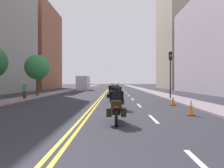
{
  "coord_description": "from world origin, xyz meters",
  "views": [
    {
      "loc": [
        1.39,
        -2.51,
        1.68
      ],
      "look_at": [
        1.16,
        20.1,
        1.46
      ],
      "focal_mm": 37.29,
      "sensor_mm": 36.0,
      "label": 1
    }
  ],
  "objects": [
    {
      "name": "lane_dashes_white",
      "position": [
        3.16,
        29.0,
        0.0
      ],
      "size": [
        0.14,
        56.4,
        0.01
      ],
      "color": "silver",
      "rests_on": "ground"
    },
    {
      "name": "ground_plane",
      "position": [
        0.0,
        48.0,
        0.0
      ],
      "size": [
        264.0,
        264.0,
        0.0
      ],
      "primitive_type": "plane",
      "color": "#2A2A32"
    },
    {
      "name": "sidewalk_right",
      "position": [
        7.42,
        48.0,
        0.06
      ],
      "size": [
        2.22,
        144.0,
        0.12
      ],
      "primitive_type": "cube",
      "color": "gray",
      "rests_on": "ground"
    },
    {
      "name": "centreline_yellow_outer",
      "position": [
        0.12,
        48.0,
        0.0
      ],
      "size": [
        0.12,
        132.0,
        0.01
      ],
      "primitive_type": "cube",
      "color": "yellow",
      "rests_on": "ground"
    },
    {
      "name": "motorcycle_0",
      "position": [
        1.47,
        6.82,
        0.65
      ],
      "size": [
        0.77,
        2.17,
        1.58
      ],
      "rotation": [
        0.0,
        0.0,
        -0.02
      ],
      "color": "black",
      "rests_on": "ground"
    },
    {
      "name": "building_left_2",
      "position": [
        -17.4,
        53.19,
        9.78
      ],
      "size": [
        8.37,
        18.23,
        19.55
      ],
      "color": "brown",
      "rests_on": "ground"
    },
    {
      "name": "street_tree_0",
      "position": [
        -7.46,
        24.01,
        3.35
      ],
      "size": [
        2.83,
        2.83,
        4.78
      ],
      "color": "#4B3321",
      "rests_on": "ground"
    },
    {
      "name": "motorcycle_3",
      "position": [
        1.47,
        22.66,
        0.66
      ],
      "size": [
        0.76,
        2.19,
        1.63
      ],
      "rotation": [
        0.0,
        0.0,
        0.01
      ],
      "color": "black",
      "rests_on": "ground"
    },
    {
      "name": "motorcycle_1",
      "position": [
        1.55,
        11.54,
        0.67
      ],
      "size": [
        0.78,
        2.13,
        1.68
      ],
      "rotation": [
        0.0,
        0.0,
        0.06
      ],
      "color": "black",
      "rests_on": "ground"
    },
    {
      "name": "sidewalk_left",
      "position": [
        -7.42,
        48.0,
        0.06
      ],
      "size": [
        2.22,
        144.0,
        0.12
      ],
      "primitive_type": "cube",
      "color": "gray",
      "rests_on": "ground"
    },
    {
      "name": "building_right_2",
      "position": [
        17.35,
        54.7,
        13.25
      ],
      "size": [
        8.28,
        18.56,
        26.49
      ],
      "color": "#A0927E",
      "rests_on": "ground"
    },
    {
      "name": "motorcycle_2",
      "position": [
        1.17,
        17.08,
        0.65
      ],
      "size": [
        0.77,
        2.27,
        1.63
      ],
      "rotation": [
        0.0,
        0.0,
        -0.03
      ],
      "color": "black",
      "rests_on": "ground"
    },
    {
      "name": "building_right_1",
      "position": [
        17.53,
        32.82,
        7.19
      ],
      "size": [
        8.64,
        21.4,
        14.38
      ],
      "color": "#B0A2B0",
      "rests_on": "ground"
    },
    {
      "name": "parked_truck",
      "position": [
        -4.91,
        44.93,
        1.27
      ],
      "size": [
        2.2,
        6.5,
        2.8
      ],
      "color": "#B7B3C9",
      "rests_on": "ground"
    },
    {
      "name": "traffic_light_near",
      "position": [
        6.71,
        19.6,
        3.15
      ],
      "size": [
        0.28,
        0.38,
        4.54
      ],
      "color": "black",
      "rests_on": "ground"
    },
    {
      "name": "centreline_yellow_inner",
      "position": [
        -0.12,
        48.0,
        0.0
      ],
      "size": [
        0.12,
        132.0,
        0.01
      ],
      "primitive_type": "cube",
      "color": "yellow",
      "rests_on": "ground"
    },
    {
      "name": "pedestrian_0",
      "position": [
        -7.0,
        19.09,
        0.85
      ],
      "size": [
        0.39,
        0.28,
        1.65
      ],
      "rotation": [
        0.0,
        0.0,
        3.31
      ],
      "color": "#292B2E",
      "rests_on": "ground"
    },
    {
      "name": "traffic_cone_0",
      "position": [
        5.2,
        9.04,
        0.4
      ],
      "size": [
        0.33,
        0.33,
        0.81
      ],
      "color": "black",
      "rests_on": "ground"
    },
    {
      "name": "traffic_cone_1",
      "position": [
        5.56,
        14.03,
        0.36
      ],
      "size": [
        0.38,
        0.38,
        0.72
      ],
      "color": "black",
      "rests_on": "ground"
    }
  ]
}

